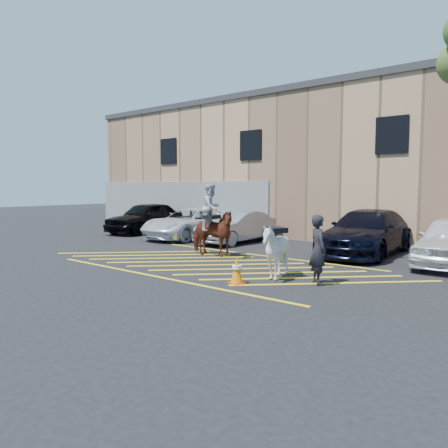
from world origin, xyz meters
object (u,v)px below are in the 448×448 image
Objects in this scene: car_silver_sedan at (237,227)px; saddled_white at (276,251)px; car_blue_suv at (367,232)px; handler at (318,250)px; traffic_cone at (237,270)px; mounted_bay at (211,227)px; car_black_suv at (146,217)px; car_white_pickup at (191,223)px.

saddled_white is at bearing -44.47° from car_silver_sedan.
car_silver_sedan is 0.75× the size of car_blue_suv.
handler is 2.50× the size of traffic_cone.
car_silver_sedan is 2.36× the size of handler.
handler reaches higher than car_silver_sedan.
mounted_bay reaches higher than traffic_cone.
mounted_bay reaches higher than car_black_suv.
car_black_suv reaches higher than car_silver_sedan.
saddled_white reaches higher than car_silver_sedan.
mounted_bay is at bearing -39.16° from car_white_pickup.
traffic_cone is at bearing -98.80° from car_blue_suv.
car_white_pickup is 1.22× the size of car_silver_sedan.
traffic_cone is at bearing -111.74° from saddled_white.
traffic_cone is at bearing -36.28° from car_black_suv.
car_silver_sedan is 2.39× the size of saddled_white.
car_blue_suv is at bearing 44.45° from mounted_bay.
car_white_pickup reaches higher than car_silver_sedan.
car_silver_sedan is 5.82m from car_blue_suv.
car_silver_sedan is 7.72m from saddled_white.
car_silver_sedan is at bearing 114.44° from mounted_bay.
mounted_bay reaches higher than car_silver_sedan.
handler is 1.01× the size of saddled_white.
traffic_cone is (-0.46, -1.15, -0.41)m from saddled_white.
traffic_cone is (-1.67, -1.31, -0.55)m from handler.
saddled_white is at bearing -31.01° from car_black_suv.
mounted_bay is at bearing 23.33° from handler.
car_blue_suv reaches higher than car_silver_sedan.
mounted_bay is 3.64× the size of traffic_cone.
handler reaches higher than car_blue_suv.
mounted_bay is 1.47× the size of saddled_white.
car_black_suv reaches higher than car_white_pickup.
saddled_white is at bearing 68.26° from traffic_cone.
traffic_cone is at bearing -40.24° from mounted_bay.
car_white_pickup is at bearing 140.95° from traffic_cone.
car_black_suv is 13.32m from saddled_white.
car_blue_suv reaches higher than saddled_white.
traffic_cone is at bearing 79.16° from handler.
handler is at bearing -28.39° from car_black_suv.
car_black_suv reaches higher than saddled_white.
traffic_cone is (5.11, -6.50, -0.35)m from car_silver_sedan.
car_silver_sedan reaches higher than traffic_cone.
mounted_bay is at bearing -31.15° from car_black_suv.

